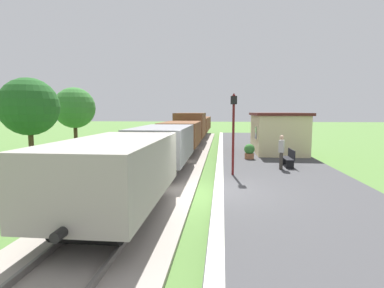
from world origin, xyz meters
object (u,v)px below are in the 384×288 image
at_px(bench_near_hut, 289,158).
at_px(tree_trackside_far, 75,108).
at_px(person_waiting, 281,151).
at_px(tree_trackside_mid, 29,107).
at_px(station_hut, 277,132).
at_px(potted_planter, 249,151).
at_px(freight_train, 187,132).
at_px(bench_down_platform, 262,139).
at_px(lamp_post_near, 234,119).

relative_size(bench_near_hut, tree_trackside_far, 0.31).
xyz_separation_m(person_waiting, tree_trackside_mid, (-13.75, 0.74, 2.20)).
height_order(station_hut, potted_planter, station_hut).
relative_size(freight_train, tree_trackside_mid, 7.82).
bearing_deg(station_hut, tree_trackside_mid, -158.47).
xyz_separation_m(bench_down_platform, lamp_post_near, (-3.00, -13.28, 2.08)).
bearing_deg(lamp_post_near, tree_trackside_mid, 168.31).
bearing_deg(potted_planter, lamp_post_near, -103.73).
xyz_separation_m(bench_down_platform, person_waiting, (-0.55, -11.69, 0.46)).
bearing_deg(freight_train, tree_trackside_mid, -132.46).
height_order(lamp_post_near, tree_trackside_far, tree_trackside_far).
bearing_deg(lamp_post_near, potted_planter, 76.27).
xyz_separation_m(station_hut, tree_trackside_mid, (-14.69, -5.79, 1.73)).
height_order(potted_planter, tree_trackside_mid, tree_trackside_mid).
xyz_separation_m(freight_train, lamp_post_near, (3.41, -10.96, 1.35)).
height_order(freight_train, bench_near_hut, freight_train).
distance_m(bench_down_platform, person_waiting, 11.71).
relative_size(freight_train, station_hut, 6.76).
bearing_deg(person_waiting, tree_trackside_mid, 16.41).
bearing_deg(bench_down_platform, tree_trackside_mid, -142.57).
xyz_separation_m(bench_down_platform, potted_planter, (-1.84, -8.51, 0.00)).
height_order(station_hut, bench_down_platform, station_hut).
xyz_separation_m(bench_near_hut, bench_down_platform, (0.00, 10.92, 0.00)).
distance_m(bench_down_platform, tree_trackside_far, 15.65).
relative_size(potted_planter, lamp_post_near, 0.25).
distance_m(station_hut, potted_planter, 4.13).
relative_size(bench_near_hut, potted_planter, 1.64).
bearing_deg(lamp_post_near, bench_down_platform, 77.26).
bearing_deg(bench_down_platform, station_hut, -85.66).
bearing_deg(tree_trackside_far, station_hut, 1.64).
bearing_deg(person_waiting, freight_train, -38.48).
height_order(person_waiting, potted_planter, person_waiting).
bearing_deg(bench_down_platform, person_waiting, -92.70).
relative_size(freight_train, bench_near_hut, 26.13).
height_order(bench_down_platform, potted_planter, potted_planter).
relative_size(potted_planter, tree_trackside_mid, 0.18).
bearing_deg(potted_planter, tree_trackside_far, 166.83).
bearing_deg(freight_train, bench_near_hut, -53.29).
distance_m(station_hut, lamp_post_near, 8.89).
bearing_deg(station_hut, potted_planter, -123.56).
bearing_deg(person_waiting, lamp_post_near, 52.57).
bearing_deg(tree_trackside_mid, bench_down_platform, 37.43).
bearing_deg(station_hut, freight_train, 157.42).
bearing_deg(bench_down_platform, bench_near_hut, -90.00).
distance_m(person_waiting, tree_trackside_far, 15.28).
xyz_separation_m(station_hut, tree_trackside_far, (-14.77, -0.42, 1.73)).
xyz_separation_m(potted_planter, tree_trackside_mid, (-12.46, -2.44, 2.66)).
relative_size(person_waiting, tree_trackside_mid, 0.34).
xyz_separation_m(potted_planter, lamp_post_near, (-1.17, -4.77, 2.08)).
xyz_separation_m(freight_train, station_hut, (6.80, -2.83, 0.20)).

